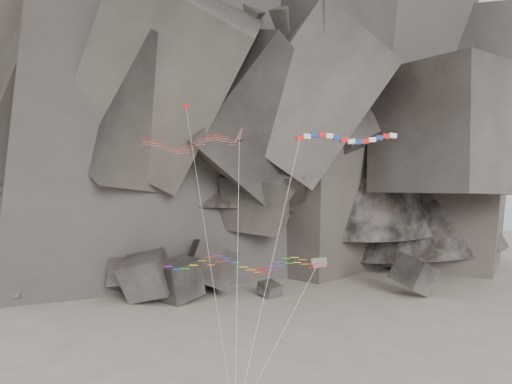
{
  "coord_description": "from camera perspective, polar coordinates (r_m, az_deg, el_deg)",
  "views": [
    {
      "loc": [
        -2.14,
        -43.85,
        18.57
      ],
      "look_at": [
        2.92,
        6.0,
        17.37
      ],
      "focal_mm": 35.0,
      "sensor_mm": 36.0,
      "label": 1
    }
  ],
  "objects": [
    {
      "name": "headland",
      "position": [
        116.26,
        -4.75,
        12.99
      ],
      "size": [
        110.0,
        70.0,
        84.0
      ],
      "primitive_type": null,
      "color": "#554C46",
      "rests_on": "ground"
    },
    {
      "name": "boulder_field",
      "position": [
        81.07,
        -8.48,
        -9.94
      ],
      "size": [
        67.3,
        15.92,
        9.31
      ],
      "color": "#47423F",
      "rests_on": "ground"
    },
    {
      "name": "delta_kite",
      "position": [
        48.32,
        -7.92,
        5.6
      ],
      "size": [
        10.35,
        15.68,
        22.07
      ],
      "rotation": [
        0.0,
        0.0,
        -0.38
      ],
      "color": "red",
      "rests_on": "ground"
    },
    {
      "name": "banner_kite",
      "position": [
        46.87,
        10.28,
        5.94
      ],
      "size": [
        15.82,
        11.66,
        21.2
      ],
      "rotation": [
        0.0,
        0.0,
        -0.0
      ],
      "color": "red",
      "rests_on": "ground"
    },
    {
      "name": "parafoil_kite",
      "position": [
        45.01,
        -2.12,
        -8.11
      ],
      "size": [
        14.93,
        11.04,
        10.02
      ],
      "rotation": [
        0.0,
        0.0,
        -0.15
      ],
      "color": "#C4DE0C",
      "rests_on": "ground"
    },
    {
      "name": "pennant_kite",
      "position": [
        42.57,
        -6.83,
        1.88
      ],
      "size": [
        4.0,
        12.22,
        23.67
      ],
      "rotation": [
        0.0,
        0.0,
        0.42
      ],
      "color": "red",
      "rests_on": "ground"
    }
  ]
}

